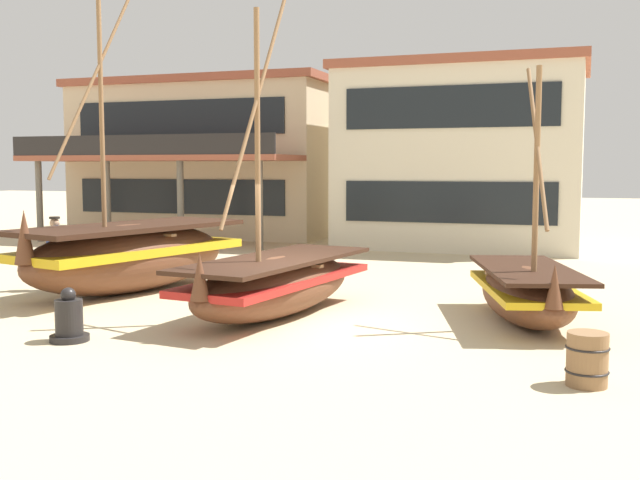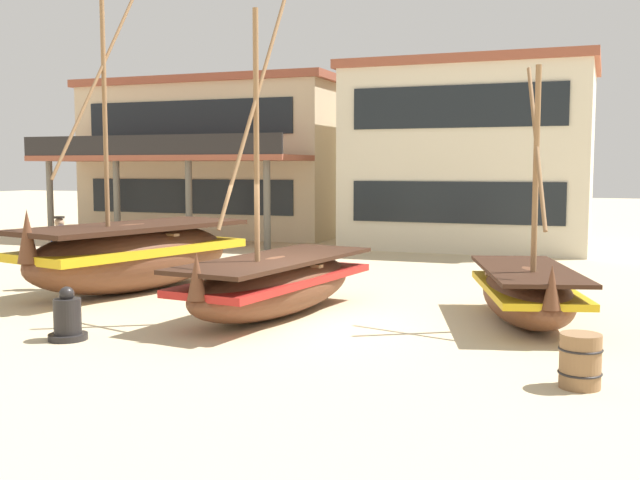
{
  "view_description": "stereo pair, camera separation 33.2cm",
  "coord_description": "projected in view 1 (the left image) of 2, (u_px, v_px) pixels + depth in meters",
  "views": [
    {
      "loc": [
        4.82,
        -12.69,
        2.81
      ],
      "look_at": [
        0.0,
        1.0,
        1.4
      ],
      "focal_mm": 42.43,
      "sensor_mm": 36.0,
      "label": 1
    },
    {
      "loc": [
        5.13,
        -12.58,
        2.81
      ],
      "look_at": [
        0.0,
        1.0,
        1.4
      ],
      "focal_mm": 42.43,
      "sensor_mm": 36.0,
      "label": 2
    }
  ],
  "objects": [
    {
      "name": "ground_plane",
      "position": [
        302.0,
        321.0,
        13.78
      ],
      "size": [
        120.0,
        120.0,
        0.0
      ],
      "primitive_type": "plane",
      "color": "#CCB78E"
    },
    {
      "name": "fisherman_by_hull",
      "position": [
        56.0,
        254.0,
        17.19
      ],
      "size": [
        0.4,
        0.29,
        1.68
      ],
      "color": "#33333D",
      "rests_on": "ground"
    },
    {
      "name": "fishing_boat_centre_large",
      "position": [
        129.0,
        255.0,
        16.95
      ],
      "size": [
        3.42,
        5.88,
        7.45
      ],
      "color": "brown",
      "rests_on": "ground"
    },
    {
      "name": "harbor_building_main",
      "position": [
        462.0,
        156.0,
        26.79
      ],
      "size": [
        8.43,
        5.89,
        6.38
      ],
      "color": "beige",
      "rests_on": "ground"
    },
    {
      "name": "wooden_barrel",
      "position": [
        587.0,
        359.0,
        9.68
      ],
      "size": [
        0.56,
        0.56,
        0.7
      ],
      "color": "olive",
      "rests_on": "ground"
    },
    {
      "name": "harbor_building_annex",
      "position": [
        217.0,
        158.0,
        32.19
      ],
      "size": [
        10.99,
        9.72,
        6.35
      ],
      "color": "beige",
      "rests_on": "ground"
    },
    {
      "name": "fishing_boat_far_right",
      "position": [
        527.0,
        292.0,
        13.64
      ],
      "size": [
        2.54,
        4.17,
        4.58
      ],
      "color": "brown",
      "rests_on": "ground"
    },
    {
      "name": "capstan_winch",
      "position": [
        69.0,
        320.0,
        12.18
      ],
      "size": [
        0.63,
        0.63,
        0.88
      ],
      "color": "black",
      "rests_on": "ground"
    },
    {
      "name": "fishing_boat_near_left",
      "position": [
        276.0,
        283.0,
        14.25
      ],
      "size": [
        2.35,
        5.17,
        6.29
      ],
      "color": "brown",
      "rests_on": "ground"
    }
  ]
}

